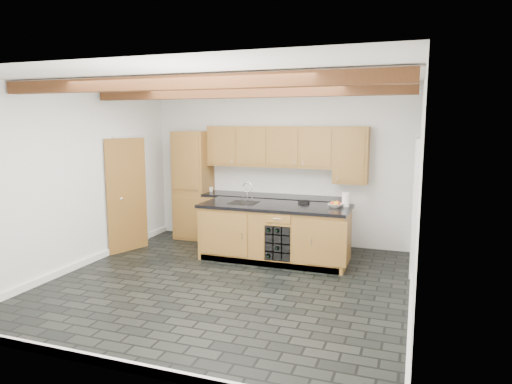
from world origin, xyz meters
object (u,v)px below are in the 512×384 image
island (275,232)px  paper_towel (346,200)px  kitchen_scale (304,202)px  fruit_bowl (335,205)px

island → paper_towel: bearing=11.6°
island → paper_towel: size_ratio=11.05×
kitchen_scale → paper_towel: 0.71m
island → paper_towel: 1.28m
island → kitchen_scale: (0.41, 0.28, 0.49)m
fruit_bowl → paper_towel: size_ratio=1.04×
paper_towel → island: bearing=-168.4°
island → kitchen_scale: kitchen_scale is taller
fruit_bowl → paper_towel: (0.15, 0.09, 0.08)m
fruit_bowl → paper_towel: bearing=32.2°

